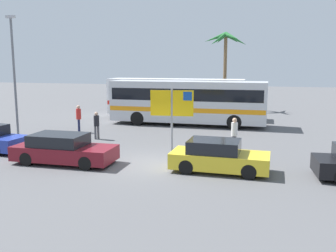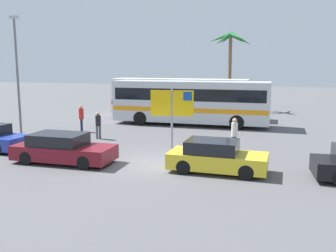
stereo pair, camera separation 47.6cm
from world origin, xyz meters
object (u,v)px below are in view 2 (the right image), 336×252
(bus_front_coach, at_px, (191,100))
(car_yellow, at_px, (216,157))
(bus_rear_coach, at_px, (179,96))
(pedestrian_crossing_lot, at_px, (234,132))
(car_maroon, at_px, (63,149))
(pedestrian_near_sign, at_px, (81,116))
(pedestrian_by_bus, at_px, (98,123))
(ferry_sign, at_px, (173,106))

(bus_front_coach, relative_size, car_yellow, 2.76)
(bus_front_coach, distance_m, bus_rear_coach, 3.95)
(pedestrian_crossing_lot, bearing_deg, car_yellow, -75.91)
(car_maroon, relative_size, pedestrian_crossing_lot, 2.59)
(car_yellow, relative_size, car_maroon, 0.89)
(bus_rear_coach, xyz_separation_m, pedestrian_near_sign, (-4.47, -8.25, -0.74))
(bus_rear_coach, distance_m, pedestrian_crossing_lot, 12.88)
(car_yellow, distance_m, pedestrian_crossing_lot, 3.60)
(car_yellow, bearing_deg, bus_rear_coach, 111.31)
(pedestrian_crossing_lot, distance_m, pedestrian_near_sign, 10.78)
(pedestrian_crossing_lot, height_order, pedestrian_by_bus, pedestrian_crossing_lot)
(car_yellow, bearing_deg, pedestrian_near_sign, 147.02)
(car_yellow, bearing_deg, bus_front_coach, 109.17)
(bus_front_coach, xyz_separation_m, pedestrian_by_bus, (-4.11, -6.54, -0.83))
(bus_front_coach, height_order, car_yellow, bus_front_coach)
(bus_front_coach, distance_m, pedestrian_by_bus, 7.77)
(ferry_sign, height_order, car_yellow, ferry_sign)
(car_maroon, height_order, pedestrian_near_sign, pedestrian_near_sign)
(bus_rear_coach, relative_size, car_maroon, 2.45)
(bus_rear_coach, height_order, ferry_sign, ferry_sign)
(bus_front_coach, relative_size, pedestrian_near_sign, 6.36)
(pedestrian_crossing_lot, distance_m, pedestrian_by_bus, 8.28)
(pedestrian_by_bus, bearing_deg, pedestrian_near_sign, 1.67)
(car_yellow, relative_size, pedestrian_by_bus, 2.50)
(bus_front_coach, relative_size, ferry_sign, 3.49)
(car_yellow, bearing_deg, ferry_sign, 131.68)
(bus_rear_coach, height_order, pedestrian_by_bus, bus_rear_coach)
(ferry_sign, bearing_deg, pedestrian_by_bus, 155.66)
(pedestrian_near_sign, bearing_deg, car_yellow, 126.26)
(pedestrian_by_bus, bearing_deg, bus_front_coach, -79.79)
(bus_rear_coach, height_order, car_maroon, bus_rear_coach)
(car_maroon, bearing_deg, bus_rear_coach, 84.28)
(bus_front_coach, xyz_separation_m, car_yellow, (3.71, -11.49, -1.15))
(ferry_sign, height_order, pedestrian_crossing_lot, ferry_sign)
(car_yellow, bearing_deg, pedestrian_crossing_lot, 85.82)
(car_yellow, distance_m, car_maroon, 6.91)
(car_yellow, height_order, pedestrian_by_bus, pedestrian_by_bus)
(ferry_sign, distance_m, pedestrian_crossing_lot, 3.36)
(pedestrian_near_sign, bearing_deg, pedestrian_by_bus, 119.87)
(ferry_sign, bearing_deg, car_yellow, -55.28)
(car_maroon, bearing_deg, pedestrian_near_sign, 112.44)
(ferry_sign, bearing_deg, bus_front_coach, 90.92)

